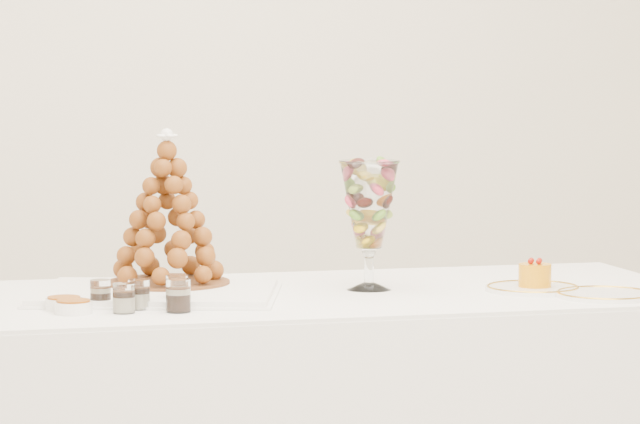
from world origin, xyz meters
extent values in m
cube|color=white|center=(0.00, 2.00, 1.40)|extent=(4.50, 0.04, 2.80)
cube|color=white|center=(-0.01, 0.31, 0.76)|extent=(2.02, 0.83, 0.01)
cube|color=white|center=(-0.32, 0.33, 0.78)|extent=(0.65, 0.55, 0.02)
cylinder|color=white|center=(0.21, 0.32, 0.78)|extent=(0.11, 0.11, 0.02)
cylinder|color=white|center=(0.21, 0.32, 0.82)|extent=(0.02, 0.02, 0.08)
sphere|color=white|center=(0.21, 0.32, 0.86)|extent=(0.04, 0.04, 0.04)
cylinder|color=white|center=(0.59, 0.20, 0.77)|extent=(0.23, 0.23, 0.01)
cylinder|color=white|center=(0.72, 0.06, 0.77)|extent=(0.24, 0.24, 0.01)
cylinder|color=white|center=(-0.47, 0.19, 0.80)|extent=(0.06, 0.06, 0.06)
cylinder|color=white|center=(-0.39, 0.14, 0.80)|extent=(0.06, 0.06, 0.07)
cylinder|color=white|center=(-0.30, 0.18, 0.80)|extent=(0.06, 0.06, 0.07)
cylinder|color=white|center=(-0.43, 0.09, 0.80)|extent=(0.06, 0.06, 0.07)
cylinder|color=white|center=(-0.31, 0.08, 0.80)|extent=(0.07, 0.07, 0.07)
cylinder|color=white|center=(-0.55, 0.18, 0.78)|extent=(0.08, 0.08, 0.03)
cylinder|color=white|center=(-0.54, 0.12, 0.78)|extent=(0.08, 0.08, 0.03)
cylinder|color=brown|center=(-0.28, 0.42, 0.79)|extent=(0.30, 0.30, 0.01)
cone|color=brown|center=(-0.28, 0.42, 0.97)|extent=(0.28, 0.28, 0.36)
sphere|color=white|center=(-0.28, 0.42, 1.15)|extent=(0.04, 0.04, 0.04)
cylinder|color=orange|center=(0.59, 0.19, 0.81)|extent=(0.08, 0.08, 0.06)
sphere|color=#961005|center=(0.61, 0.20, 0.84)|extent=(0.01, 0.01, 0.01)
sphere|color=#961005|center=(0.59, 0.21, 0.84)|extent=(0.01, 0.01, 0.01)
sphere|color=#961005|center=(0.58, 0.19, 0.84)|extent=(0.01, 0.01, 0.01)
sphere|color=#961005|center=(0.60, 0.18, 0.84)|extent=(0.01, 0.01, 0.01)
camera|label=1|loc=(-0.84, -3.24, 1.28)|focal=85.00mm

